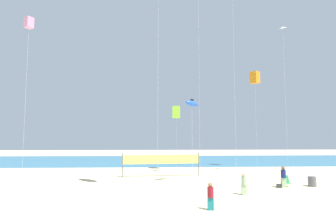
# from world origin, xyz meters

# --- Properties ---
(ground_plane) EXTENTS (120.00, 120.00, 0.00)m
(ground_plane) POSITION_xyz_m (0.00, 0.00, 0.00)
(ground_plane) COLOR beige
(ocean_band) EXTENTS (120.00, 20.00, 0.01)m
(ocean_band) POSITION_xyz_m (0.00, 28.62, 0.00)
(ocean_band) COLOR teal
(ocean_band) RESTS_ON ground
(beachgoer_sage_shirt) EXTENTS (0.36, 0.36, 1.56)m
(beachgoer_sage_shirt) POSITION_xyz_m (4.28, 2.17, 0.83)
(beachgoer_sage_shirt) COLOR #99B28C
(beachgoer_sage_shirt) RESTS_ON ground
(beachgoer_navy_shirt) EXTENTS (0.39, 0.39, 1.71)m
(beachgoer_navy_shirt) POSITION_xyz_m (8.30, 4.63, 0.91)
(beachgoer_navy_shirt) COLOR #99B28C
(beachgoer_navy_shirt) RESTS_ON ground
(beachgoer_maroon_shirt) EXTENTS (0.35, 0.35, 1.53)m
(beachgoer_maroon_shirt) POSITION_xyz_m (1.14, -1.55, 0.82)
(beachgoer_maroon_shirt) COLOR #19727A
(beachgoer_maroon_shirt) RESTS_ON ground
(folding_beach_chair) EXTENTS (0.52, 0.65, 0.89)m
(folding_beach_chair) POSITION_xyz_m (8.73, 5.02, 0.47)
(folding_beach_chair) COLOR #1E8C4C
(folding_beach_chair) RESTS_ON ground
(trash_barrel) EXTENTS (0.65, 0.65, 0.81)m
(trash_barrel) POSITION_xyz_m (10.87, 5.01, 0.41)
(trash_barrel) COLOR #595960
(trash_barrel) RESTS_ON ground
(volleyball_net) EXTENTS (7.87, 0.80, 2.40)m
(volleyball_net) POSITION_xyz_m (-1.43, 10.77, 1.63)
(volleyball_net) COLOR #4C4C51
(volleyball_net) RESTS_ON ground
(beach_handbag) EXTENTS (0.39, 0.19, 0.31)m
(beach_handbag) POSITION_xyz_m (7.89, 4.54, 0.15)
(beach_handbag) COLOR #2D2D33
(beach_handbag) RESTS_ON ground
(kite_white_diamond) EXTENTS (0.89, 0.89, 16.35)m
(kite_white_diamond) POSITION_xyz_m (12.09, 11.46, 15.87)
(kite_white_diamond) COLOR silver
(kite_white_diamond) RESTS_ON ground
(kite_lime_box) EXTENTS (1.00, 1.00, 7.71)m
(kite_lime_box) POSITION_xyz_m (0.47, 15.57, 7.00)
(kite_lime_box) COLOR silver
(kite_lime_box) RESTS_ON ground
(kite_orange_box) EXTENTS (1.36, 1.36, 12.61)m
(kite_orange_box) POSITION_xyz_m (11.11, 17.65, 11.83)
(kite_orange_box) COLOR silver
(kite_orange_box) RESTS_ON ground
(kite_pink_box) EXTENTS (0.83, 0.83, 14.73)m
(kite_pink_box) POSITION_xyz_m (-13.39, 6.82, 14.21)
(kite_pink_box) COLOR silver
(kite_pink_box) RESTS_ON ground
(kite_blue_inflatable) EXTENTS (1.52, 1.38, 7.40)m
(kite_blue_inflatable) POSITION_xyz_m (1.22, 6.71, 6.99)
(kite_blue_inflatable) COLOR silver
(kite_blue_inflatable) RESTS_ON ground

